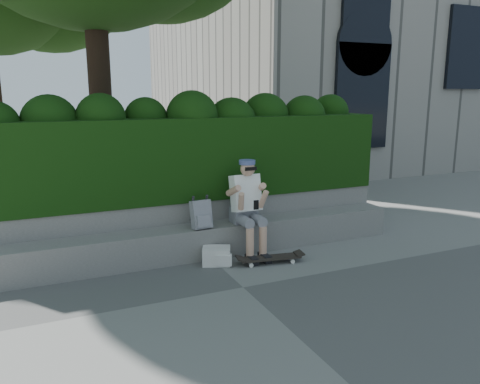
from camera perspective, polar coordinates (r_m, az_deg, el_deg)
name	(u,v)px	position (r m, az deg, el deg)	size (l,w,h in m)	color
ground	(243,287)	(5.76, 0.39, -11.55)	(80.00, 80.00, 0.00)	slate
bench_ledge	(208,240)	(6.77, -3.98, -5.89)	(6.00, 0.45, 0.45)	gray
planter_wall	(197,222)	(7.16, -5.29, -3.67)	(6.00, 0.50, 0.75)	gray
hedge	(191,157)	(7.17, -6.02, 4.31)	(6.00, 1.00, 1.20)	black
person	(247,204)	(6.66, 0.90, -1.45)	(0.40, 0.76, 1.38)	slate
skateboard	(270,258)	(6.51, 3.69, -8.04)	(0.87, 0.35, 0.09)	black
backpack_plaid	(201,214)	(6.52, -4.76, -2.74)	(0.27, 0.14, 0.40)	#A6A5AA
backpack_ground	(216,256)	(6.45, -2.89, -7.78)	(0.37, 0.26, 0.24)	silver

